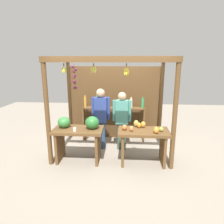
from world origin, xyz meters
TOP-DOWN VIEW (x-y plane):
  - ground_plane at (0.00, 0.00)m, footprint 12.00×12.00m
  - market_stall at (-0.01, 0.40)m, footprint 2.82×1.87m
  - fruit_counter_left at (-0.73, -0.64)m, footprint 1.13×0.64m
  - fruit_counter_right at (0.74, -0.65)m, footprint 1.13×0.66m
  - bottle_shelf_unit at (-0.02, 0.66)m, footprint 1.81×0.22m
  - vendor_man at (-0.31, 0.04)m, footprint 0.48×0.22m
  - vendor_woman at (0.24, 0.04)m, footprint 0.48×0.21m

SIDE VIEW (x-z plane):
  - ground_plane at x=0.00m, z-range 0.00..0.00m
  - fruit_counter_right at x=0.74m, z-range 0.10..1.05m
  - fruit_counter_left at x=-0.73m, z-range 0.14..1.21m
  - bottle_shelf_unit at x=-0.02m, z-range 0.12..1.47m
  - vendor_woman at x=0.24m, z-range 0.15..1.68m
  - vendor_man at x=-0.31m, z-range 0.16..1.78m
  - market_stall at x=-0.01m, z-range 0.19..2.58m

